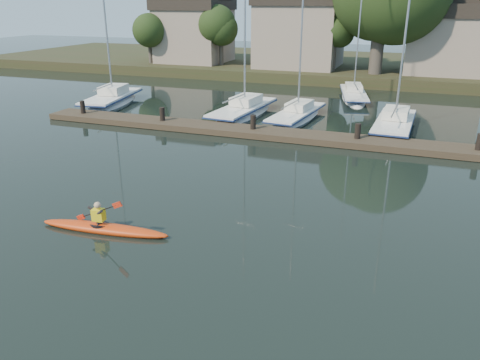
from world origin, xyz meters
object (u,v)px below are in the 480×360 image
(sailboat_1, at_px, (243,118))
(sailboat_3, at_px, (393,133))
(sailboat_0, at_px, (112,107))
(sailboat_6, at_px, (353,100))
(sailboat_2, at_px, (296,122))
(kayak, at_px, (103,226))
(dock, at_px, (303,136))

(sailboat_1, distance_m, sailboat_3, 10.03)
(sailboat_0, distance_m, sailboat_3, 20.79)
(sailboat_0, xyz_separation_m, sailboat_6, (17.15, 8.66, 0.05))
(sailboat_3, xyz_separation_m, sailboat_6, (-3.63, 9.27, 0.03))
(sailboat_0, xyz_separation_m, sailboat_2, (14.52, -0.01, 0.05))
(sailboat_1, bearing_deg, sailboat_3, 2.32)
(kayak, relative_size, sailboat_0, 0.36)
(kayak, xyz_separation_m, sailboat_2, (2.32, 18.25, -0.35))
(sailboat_1, height_order, sailboat_6, sailboat_1)
(dock, height_order, sailboat_3, sailboat_3)
(dock, xyz_separation_m, sailboat_1, (-5.29, 4.64, -0.40))
(kayak, height_order, sailboat_0, sailboat_0)
(dock, relative_size, sailboat_0, 2.55)
(sailboat_2, height_order, sailboat_3, sailboat_2)
(dock, xyz_separation_m, sailboat_2, (-1.53, 4.77, -0.38))
(kayak, height_order, sailboat_6, sailboat_6)
(kayak, distance_m, sailboat_2, 18.41)
(sailboat_0, bearing_deg, sailboat_6, 16.49)
(dock, xyz_separation_m, sailboat_3, (4.73, 4.15, -0.40))
(kayak, xyz_separation_m, sailboat_1, (-1.44, 18.13, -0.38))
(sailboat_3, bearing_deg, sailboat_1, 179.77)
(kayak, distance_m, dock, 14.03)
(sailboat_1, bearing_deg, dock, -36.16)
(sailboat_2, relative_size, sailboat_3, 1.04)
(sailboat_1, height_order, sailboat_3, sailboat_1)
(sailboat_1, distance_m, sailboat_2, 3.76)
(dock, relative_size, sailboat_3, 2.56)
(sailboat_0, distance_m, sailboat_2, 14.52)
(sailboat_2, xyz_separation_m, sailboat_6, (2.63, 8.66, 0.01))
(sailboat_3, bearing_deg, kayak, -113.39)
(sailboat_3, bearing_deg, sailboat_6, 113.95)
(sailboat_1, bearing_deg, sailboat_6, 59.08)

